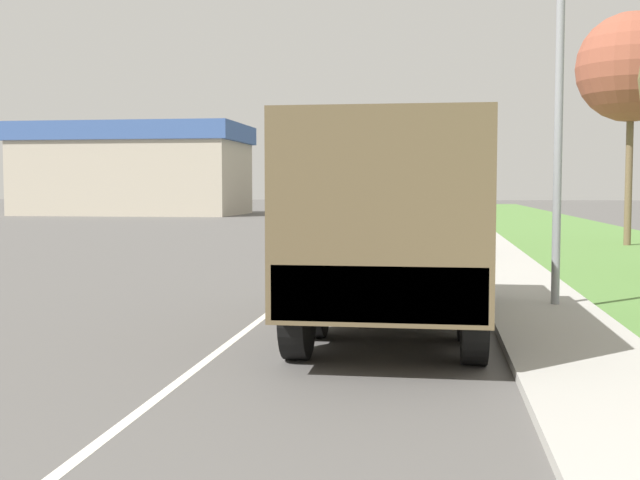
{
  "coord_description": "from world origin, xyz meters",
  "views": [
    {
      "loc": [
        2.72,
        1.21,
        2.1
      ],
      "look_at": [
        0.85,
        14.22,
        1.23
      ],
      "focal_mm": 45.0,
      "sensor_mm": 36.0,
      "label": 1
    }
  ],
  "objects_px": {
    "military_truck": "(394,217)",
    "lamp_post": "(547,45)",
    "car_second_ahead": "(340,218)",
    "car_nearest_ahead": "(409,232)"
  },
  "relations": [
    {
      "from": "military_truck",
      "to": "lamp_post",
      "type": "bearing_deg",
      "value": 44.03
    },
    {
      "from": "military_truck",
      "to": "car_second_ahead",
      "type": "height_order",
      "value": "military_truck"
    },
    {
      "from": "military_truck",
      "to": "car_second_ahead",
      "type": "distance_m",
      "value": 25.9
    },
    {
      "from": "car_nearest_ahead",
      "to": "lamp_post",
      "type": "xyz_separation_m",
      "value": [
        2.58,
        -10.65,
        3.72
      ]
    },
    {
      "from": "military_truck",
      "to": "lamp_post",
      "type": "distance_m",
      "value": 4.36
    },
    {
      "from": "car_nearest_ahead",
      "to": "car_second_ahead",
      "type": "xyz_separation_m",
      "value": [
        -3.6,
        12.62,
        -0.08
      ]
    },
    {
      "from": "military_truck",
      "to": "car_nearest_ahead",
      "type": "relative_size",
      "value": 1.42
    },
    {
      "from": "car_second_ahead",
      "to": "military_truck",
      "type": "bearing_deg",
      "value": -81.63
    },
    {
      "from": "car_nearest_ahead",
      "to": "car_second_ahead",
      "type": "relative_size",
      "value": 1.14
    },
    {
      "from": "military_truck",
      "to": "car_second_ahead",
      "type": "relative_size",
      "value": 1.63
    }
  ]
}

